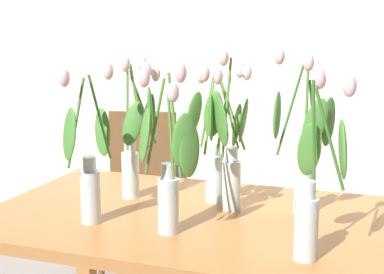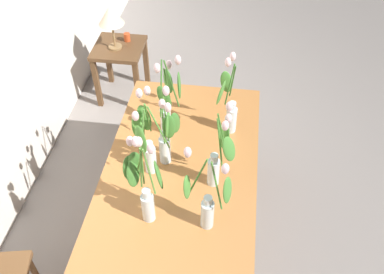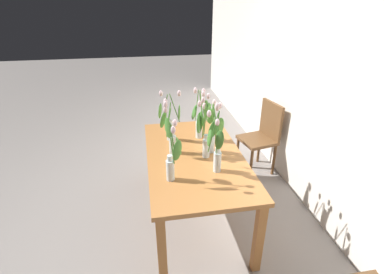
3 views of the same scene
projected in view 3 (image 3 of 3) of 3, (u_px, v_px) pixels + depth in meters
The scene contains 11 objects.
ground_plane at pixel (194, 215), 3.05m from camera, with size 18.00×18.00×0.00m, color gray.
room_wall_rear at pixel (332, 86), 2.65m from camera, with size 9.00×0.10×2.70m, color silver.
dining_table at pixel (195, 163), 2.76m from camera, with size 1.60×0.90×0.74m.
tulip_vase_0 at pixel (201, 118), 2.93m from camera, with size 0.13×0.22×0.56m.
tulip_vase_1 at pixel (170, 134), 2.65m from camera, with size 0.20×0.16×0.55m.
tulip_vase_2 at pixel (216, 149), 2.37m from camera, with size 0.23×0.14×0.59m.
tulip_vase_3 at pixel (204, 138), 2.62m from camera, with size 0.12×0.14×0.58m.
tulip_vase_4 at pixel (170, 124), 2.93m from camera, with size 0.10×0.25×0.54m.
tulip_vase_5 at pixel (212, 131), 2.66m from camera, with size 0.26×0.24×0.53m.
tulip_vase_6 at pixel (172, 161), 2.27m from camera, with size 0.17×0.15×0.54m.
dining_chair at pixel (263, 134), 3.63m from camera, with size 0.47×0.47×0.93m.
Camera 3 is at (2.32, -0.43, 2.10)m, focal length 26.72 mm.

